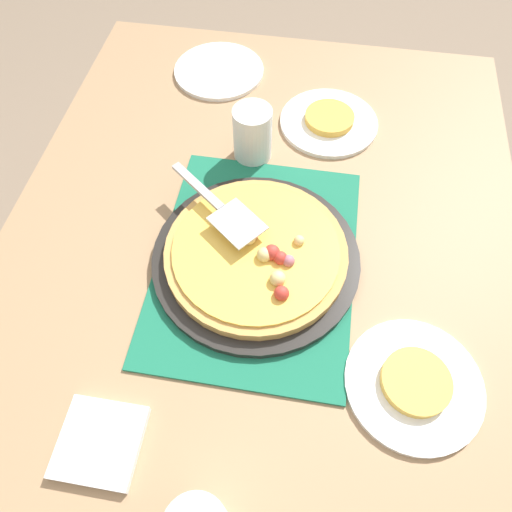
{
  "coord_description": "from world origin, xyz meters",
  "views": [
    {
      "loc": [
        -0.45,
        -0.07,
        1.5
      ],
      "look_at": [
        0.0,
        0.0,
        0.77
      ],
      "focal_mm": 33.11,
      "sensor_mm": 36.0,
      "label": 1
    }
  ],
  "objects_px": {
    "pizza_server": "(220,207)",
    "pizza": "(257,252)",
    "plate_far_right": "(329,122)",
    "cup_far": "(253,134)",
    "plate_near_left": "(414,384)",
    "pizza_pan": "(256,258)",
    "plate_side": "(219,71)",
    "served_slice_right": "(329,118)",
    "served_slice_left": "(416,382)",
    "napkin_stack": "(100,442)"
  },
  "relations": [
    {
      "from": "cup_far",
      "to": "napkin_stack",
      "type": "bearing_deg",
      "value": 168.45
    },
    {
      "from": "served_slice_left",
      "to": "served_slice_right",
      "type": "distance_m",
      "value": 0.6
    },
    {
      "from": "served_slice_left",
      "to": "cup_far",
      "type": "bearing_deg",
      "value": 36.46
    },
    {
      "from": "pizza_pan",
      "to": "pizza",
      "type": "relative_size",
      "value": 1.15
    },
    {
      "from": "plate_near_left",
      "to": "cup_far",
      "type": "bearing_deg",
      "value": 36.46
    },
    {
      "from": "pizza",
      "to": "plate_side",
      "type": "xyz_separation_m",
      "value": [
        0.53,
        0.18,
        -0.03
      ]
    },
    {
      "from": "served_slice_left",
      "to": "served_slice_right",
      "type": "xyz_separation_m",
      "value": [
        0.58,
        0.18,
        0.0
      ]
    },
    {
      "from": "pizza",
      "to": "cup_far",
      "type": "bearing_deg",
      "value": 11.07
    },
    {
      "from": "pizza_pan",
      "to": "pizza",
      "type": "bearing_deg",
      "value": -122.14
    },
    {
      "from": "served_slice_right",
      "to": "cup_far",
      "type": "distance_m",
      "value": 0.2
    },
    {
      "from": "pizza_pan",
      "to": "plate_far_right",
      "type": "distance_m",
      "value": 0.4
    },
    {
      "from": "pizza_pan",
      "to": "napkin_stack",
      "type": "xyz_separation_m",
      "value": [
        -0.35,
        0.18,
        -0.01
      ]
    },
    {
      "from": "pizza",
      "to": "pizza_pan",
      "type": "bearing_deg",
      "value": 57.86
    },
    {
      "from": "plate_side",
      "to": "pizza_server",
      "type": "bearing_deg",
      "value": -167.52
    },
    {
      "from": "plate_far_right",
      "to": "served_slice_right",
      "type": "bearing_deg",
      "value": 0.0
    },
    {
      "from": "plate_far_right",
      "to": "napkin_stack",
      "type": "xyz_separation_m",
      "value": [
        -0.74,
        0.28,
        0.0
      ]
    },
    {
      "from": "pizza_pan",
      "to": "napkin_stack",
      "type": "relative_size",
      "value": 3.17
    },
    {
      "from": "pizza",
      "to": "served_slice_right",
      "type": "height_order",
      "value": "pizza"
    },
    {
      "from": "plate_far_right",
      "to": "cup_far",
      "type": "bearing_deg",
      "value": 128.69
    },
    {
      "from": "pizza",
      "to": "plate_far_right",
      "type": "bearing_deg",
      "value": -14.62
    },
    {
      "from": "plate_near_left",
      "to": "napkin_stack",
      "type": "relative_size",
      "value": 1.83
    },
    {
      "from": "pizza",
      "to": "cup_far",
      "type": "distance_m",
      "value": 0.27
    },
    {
      "from": "plate_near_left",
      "to": "plate_far_right",
      "type": "relative_size",
      "value": 1.0
    },
    {
      "from": "pizza_pan",
      "to": "plate_far_right",
      "type": "height_order",
      "value": "pizza_pan"
    },
    {
      "from": "cup_far",
      "to": "plate_side",
      "type": "bearing_deg",
      "value": 25.99
    },
    {
      "from": "pizza_server",
      "to": "napkin_stack",
      "type": "distance_m",
      "value": 0.43
    },
    {
      "from": "cup_far",
      "to": "pizza_server",
      "type": "bearing_deg",
      "value": 173.01
    },
    {
      "from": "served_slice_left",
      "to": "pizza",
      "type": "bearing_deg",
      "value": 56.56
    },
    {
      "from": "pizza_pan",
      "to": "served_slice_left",
      "type": "distance_m",
      "value": 0.34
    },
    {
      "from": "pizza",
      "to": "pizza_server",
      "type": "height_order",
      "value": "pizza_server"
    },
    {
      "from": "plate_near_left",
      "to": "pizza_server",
      "type": "bearing_deg",
      "value": 55.28
    },
    {
      "from": "pizza_pan",
      "to": "plate_near_left",
      "type": "height_order",
      "value": "pizza_pan"
    },
    {
      "from": "plate_far_right",
      "to": "pizza_pan",
      "type": "bearing_deg",
      "value": 165.14
    },
    {
      "from": "pizza",
      "to": "plate_near_left",
      "type": "xyz_separation_m",
      "value": [
        -0.19,
        -0.28,
        -0.03
      ]
    },
    {
      "from": "plate_far_right",
      "to": "plate_side",
      "type": "xyz_separation_m",
      "value": [
        0.14,
        0.28,
        0.0
      ]
    },
    {
      "from": "plate_side",
      "to": "cup_far",
      "type": "height_order",
      "value": "cup_far"
    },
    {
      "from": "pizza",
      "to": "served_slice_right",
      "type": "xyz_separation_m",
      "value": [
        0.39,
        -0.1,
        -0.02
      ]
    },
    {
      "from": "plate_far_right",
      "to": "napkin_stack",
      "type": "relative_size",
      "value": 1.83
    },
    {
      "from": "pizza_pan",
      "to": "pizza_server",
      "type": "xyz_separation_m",
      "value": [
        0.06,
        0.08,
        0.06
      ]
    },
    {
      "from": "pizza_server",
      "to": "plate_near_left",
      "type": "bearing_deg",
      "value": -124.72
    },
    {
      "from": "pizza_pan",
      "to": "plate_far_right",
      "type": "xyz_separation_m",
      "value": [
        0.39,
        -0.1,
        -0.01
      ]
    },
    {
      "from": "served_slice_right",
      "to": "cup_far",
      "type": "xyz_separation_m",
      "value": [
        -0.12,
        0.15,
        0.04
      ]
    },
    {
      "from": "plate_far_right",
      "to": "plate_side",
      "type": "height_order",
      "value": "same"
    },
    {
      "from": "plate_far_right",
      "to": "pizza_server",
      "type": "distance_m",
      "value": 0.38
    },
    {
      "from": "served_slice_left",
      "to": "napkin_stack",
      "type": "distance_m",
      "value": 0.49
    },
    {
      "from": "served_slice_left",
      "to": "napkin_stack",
      "type": "relative_size",
      "value": 0.92
    },
    {
      "from": "plate_far_right",
      "to": "plate_side",
      "type": "distance_m",
      "value": 0.32
    },
    {
      "from": "plate_near_left",
      "to": "served_slice_right",
      "type": "height_order",
      "value": "served_slice_right"
    },
    {
      "from": "pizza_server",
      "to": "pizza",
      "type": "bearing_deg",
      "value": -129.09
    },
    {
      "from": "served_slice_right",
      "to": "pizza_server",
      "type": "distance_m",
      "value": 0.38
    }
  ]
}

